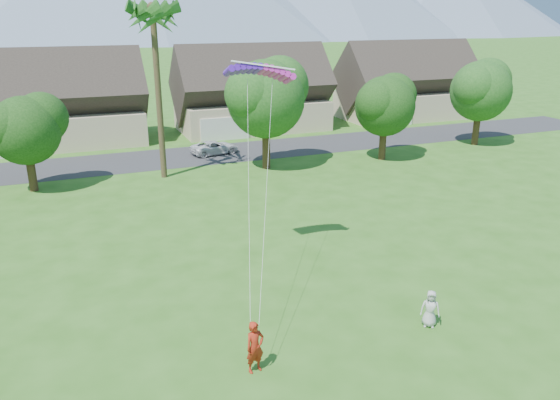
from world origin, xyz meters
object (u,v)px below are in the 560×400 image
kite_flyer (255,347)px  parafoil_kite (260,69)px  watcher (430,309)px  parked_car (215,147)px

kite_flyer → parafoil_kite: (3.28, 8.35, 8.36)m
kite_flyer → watcher: 7.28m
kite_flyer → watcher: (7.28, 0.17, -0.18)m
kite_flyer → parked_car: kite_flyer is taller
kite_flyer → parked_car: 30.98m
watcher → parked_car: bearing=124.4°
kite_flyer → watcher: size_ratio=1.24×
parked_car → parafoil_kite: bearing=159.5°
watcher → parafoil_kite: bearing=149.5°
parked_car → kite_flyer: bearing=155.9°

